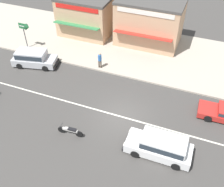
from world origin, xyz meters
The scene contains 10 objects.
ground_plane centered at (0.00, 0.00, 0.00)m, with size 160.00×160.00×0.00m, color #423F3D.
lane_centre_stripe centered at (0.00, 0.00, 0.00)m, with size 50.40×0.14×0.01m, color silver.
kerb_strip centered at (0.00, 9.95, 0.07)m, with size 68.00×10.00×0.15m, color #ADA393.
minivan_white_4 centered at (3.62, -2.35, 0.84)m, with size 4.57×1.95×1.56m.
minivan_silver_5 centered at (-10.53, 3.62, 0.84)m, with size 4.60×2.66×1.56m.
motorcycle_0 centered at (-2.91, -3.08, 0.42)m, with size 1.97×0.56×0.80m.
arrow_signboard centered at (-12.54, 5.95, 2.51)m, with size 1.26×0.64×2.84m.
pedestrian_mid_kerb centered at (-4.17, 5.38, 1.11)m, with size 0.34×0.34×1.65m.
shopfront_corner_warung centered at (-8.40, 11.50, 2.32)m, with size 5.89×5.26×4.33m.
shopfront_mid_block centered at (-1.20, 11.96, 2.56)m, with size 6.82×5.33×4.81m.
Camera 1 is at (4.58, -13.75, 15.01)m, focal length 42.00 mm.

